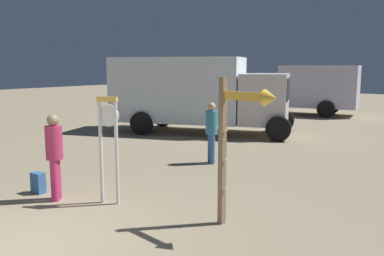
{
  "coord_description": "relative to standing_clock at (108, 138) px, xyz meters",
  "views": [
    {
      "loc": [
        5.29,
        -3.3,
        2.65
      ],
      "look_at": [
        -0.16,
        4.7,
        1.2
      ],
      "focal_mm": 38.5,
      "sensor_mm": 36.0,
      "label": 1
    }
  ],
  "objects": [
    {
      "name": "box_truck_near",
      "position": [
        -3.57,
        8.29,
        0.36
      ],
      "size": [
        7.61,
        4.62,
        3.01
      ],
      "color": "white",
      "rests_on": "ground_plane"
    },
    {
      "name": "person_distant",
      "position": [
        -0.13,
        3.98,
        -0.34
      ],
      "size": [
        0.32,
        0.32,
        1.68
      ],
      "color": "#3969A5",
      "rests_on": "ground_plane"
    },
    {
      "name": "ground_plane",
      "position": [
        0.4,
        -2.21,
        -1.29
      ],
      "size": [
        80.0,
        80.0,
        0.0
      ],
      "primitive_type": "plane",
      "color": "gray"
    },
    {
      "name": "arrow_sign",
      "position": [
        2.68,
        0.24,
        0.38
      ],
      "size": [
        1.11,
        0.39,
        2.48
      ],
      "color": "#907253",
      "rests_on": "ground_plane"
    },
    {
      "name": "backpack",
      "position": [
        -1.73,
        -0.38,
        -1.07
      ],
      "size": [
        0.29,
        0.22,
        0.44
      ],
      "color": "#36679D",
      "rests_on": "ground_plane"
    },
    {
      "name": "person_near_clock",
      "position": [
        -1.04,
        -0.46,
        -0.32
      ],
      "size": [
        0.33,
        0.33,
        1.73
      ],
      "color": "#C32F63",
      "rests_on": "ground_plane"
    },
    {
      "name": "box_truck_far",
      "position": [
        -2.02,
        17.02,
        0.21
      ],
      "size": [
        6.3,
        3.08,
        2.72
      ],
      "color": "silver",
      "rests_on": "ground_plane"
    },
    {
      "name": "standing_clock",
      "position": [
        0.0,
        0.0,
        0.0
      ],
      "size": [
        0.42,
        0.23,
        2.09
      ],
      "color": "silver",
      "rests_on": "ground_plane"
    }
  ]
}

